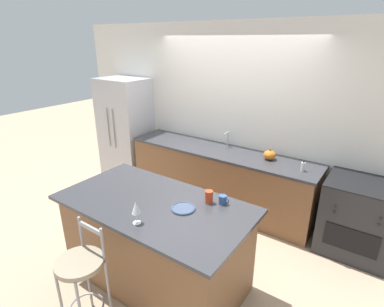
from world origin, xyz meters
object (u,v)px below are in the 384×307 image
at_px(coffee_mug, 223,200).
at_px(oven_range, 357,217).
at_px(wine_glass, 136,208).
at_px(soap_bottle, 303,167).
at_px(bar_stool_near, 82,273).
at_px(dinner_plate, 183,208).
at_px(pumpkin_decoration, 270,155).
at_px(tumbler_cup, 209,197).
at_px(refrigerator, 126,129).

bearing_deg(coffee_mug, oven_range, 51.98).
height_order(wine_glass, coffee_mug, wine_glass).
bearing_deg(soap_bottle, coffee_mug, -106.50).
distance_m(oven_range, bar_stool_near, 3.10).
height_order(bar_stool_near, coffee_mug, coffee_mug).
height_order(bar_stool_near, dinner_plate, bar_stool_near).
distance_m(oven_range, pumpkin_decoration, 1.28).
xyz_separation_m(tumbler_cup, soap_bottle, (0.52, 1.38, -0.04)).
relative_size(wine_glass, tumbler_cup, 1.64).
distance_m(refrigerator, bar_stool_near, 3.31).
xyz_separation_m(tumbler_cup, pumpkin_decoration, (0.04, 1.51, -0.04)).
relative_size(dinner_plate, tumbler_cup, 1.83).
xyz_separation_m(coffee_mug, soap_bottle, (0.39, 1.33, -0.03)).
bearing_deg(bar_stool_near, wine_glass, 59.29).
relative_size(dinner_plate, wine_glass, 1.12).
xyz_separation_m(wine_glass, coffee_mug, (0.46, 0.71, -0.10)).
bearing_deg(tumbler_cup, pumpkin_decoration, 88.67).
relative_size(refrigerator, soap_bottle, 12.86).
relative_size(bar_stool_near, coffee_mug, 9.46).
relative_size(oven_range, tumbler_cup, 7.26).
bearing_deg(tumbler_cup, bar_stool_near, -118.42).
bearing_deg(wine_glass, coffee_mug, 57.41).
xyz_separation_m(bar_stool_near, pumpkin_decoration, (0.62, 2.60, 0.39)).
bearing_deg(dinner_plate, coffee_mug, 49.19).
xyz_separation_m(dinner_plate, soap_bottle, (0.65, 1.62, 0.01)).
bearing_deg(tumbler_cup, wine_glass, -116.85).
height_order(coffee_mug, tumbler_cup, tumbler_cup).
height_order(refrigerator, wine_glass, refrigerator).
relative_size(pumpkin_decoration, soap_bottle, 1.17).
height_order(dinner_plate, tumbler_cup, tumbler_cup).
bearing_deg(oven_range, coffee_mug, -128.02).
bearing_deg(soap_bottle, pumpkin_decoration, 165.07).
distance_m(refrigerator, pumpkin_decoration, 2.72).
xyz_separation_m(dinner_plate, tumbler_cup, (0.13, 0.24, 0.05)).
xyz_separation_m(refrigerator, bar_stool_near, (2.10, -2.54, -0.32)).
bearing_deg(oven_range, soap_bottle, -175.42).
distance_m(bar_stool_near, wine_glass, 0.72).
bearing_deg(coffee_mug, wine_glass, -122.59).
height_order(bar_stool_near, soap_bottle, soap_bottle).
bearing_deg(wine_glass, bar_stool_near, -120.71).
distance_m(oven_range, dinner_plate, 2.20).
xyz_separation_m(oven_range, tumbler_cup, (-1.20, -1.44, 0.55)).
bearing_deg(pumpkin_decoration, oven_range, -3.59).
bearing_deg(refrigerator, soap_bottle, -1.21).
height_order(pumpkin_decoration, soap_bottle, pumpkin_decoration).
height_order(oven_range, soap_bottle, soap_bottle).
height_order(oven_range, pumpkin_decoration, pumpkin_decoration).
distance_m(bar_stool_near, dinner_plate, 1.03).
bearing_deg(soap_bottle, dinner_plate, -111.84).
distance_m(bar_stool_near, tumbler_cup, 1.31).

